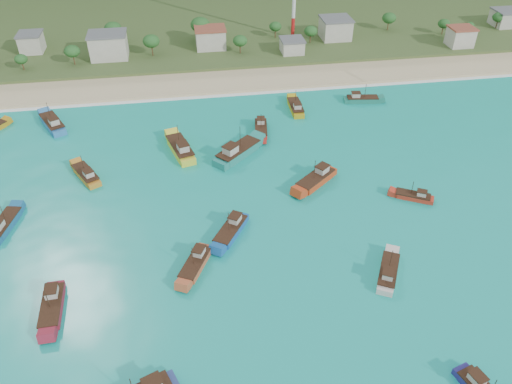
{
  "coord_description": "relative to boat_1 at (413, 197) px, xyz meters",
  "views": [
    {
      "loc": [
        -11.09,
        -62.3,
        64.17
      ],
      "look_at": [
        1.59,
        18.0,
        3.0
      ],
      "focal_mm": 35.0,
      "sensor_mm": 36.0,
      "label": 1
    }
  ],
  "objects": [
    {
      "name": "boat_11",
      "position": [
        -79.81,
        43.37,
        0.42
      ],
      "size": [
        8.39,
        12.16,
        6.99
      ],
      "rotation": [
        0.0,
        0.0,
        0.46
      ],
      "color": "#2C70AF",
      "rests_on": "ground"
    },
    {
      "name": "boat_27",
      "position": [
        -15.77,
        42.66,
        0.23
      ],
      "size": [
        3.23,
        10.19,
        5.98
      ],
      "rotation": [
        0.0,
        0.0,
        6.26
      ],
      "color": "#B29613",
      "rests_on": "ground"
    },
    {
      "name": "boat_25",
      "position": [
        -18.83,
        8.66,
        0.37
      ],
      "size": [
        10.9,
        9.85,
        6.72
      ],
      "rotation": [
        0.0,
        0.0,
        2.26
      ],
      "color": "#BC3C18",
      "rests_on": "ground"
    },
    {
      "name": "boat_12",
      "position": [
        -46.4,
        -12.85,
        0.18
      ],
      "size": [
        6.87,
        9.92,
        5.71
      ],
      "rotation": [
        0.0,
        0.0,
        2.68
      ],
      "color": "#BA5530",
      "rests_on": "ground"
    },
    {
      "name": "beach",
      "position": [
        -34.53,
        64.49,
        -0.46
      ],
      "size": [
        400.0,
        18.0,
        1.2
      ],
      "primitive_type": "cube",
      "color": "beige",
      "rests_on": "ground"
    },
    {
      "name": "ground",
      "position": [
        -34.53,
        -14.51,
        -0.46
      ],
      "size": [
        600.0,
        600.0,
        0.0
      ],
      "primitive_type": "plane",
      "color": "#0D9782",
      "rests_on": "ground"
    },
    {
      "name": "boat_3",
      "position": [
        -13.36,
        -20.22,
        0.18
      ],
      "size": [
        7.02,
        9.85,
        5.7
      ],
      "rotation": [
        0.0,
        0.0,
        5.8
      ],
      "color": "beige",
      "rests_on": "ground"
    },
    {
      "name": "boat_4",
      "position": [
        3.64,
        44.62,
        0.19
      ],
      "size": [
        9.97,
        4.17,
        5.71
      ],
      "rotation": [
        0.0,
        0.0,
        4.57
      ],
      "color": "#1A7461",
      "rests_on": "ground"
    },
    {
      "name": "land",
      "position": [
        -34.53,
        125.49,
        -0.46
      ],
      "size": [
        400.0,
        110.0,
        2.4
      ],
      "primitive_type": "cube",
      "color": "#385123",
      "rests_on": "ground"
    },
    {
      "name": "boat_9",
      "position": [
        -69.93,
        -19.02,
        0.25
      ],
      "size": [
        3.4,
        10.34,
        6.05
      ],
      "rotation": [
        0.0,
        0.0,
        3.18
      ],
      "color": "maroon",
      "rests_on": "ground"
    },
    {
      "name": "vegetation",
      "position": [
        -39.56,
        89.23,
        4.61
      ],
      "size": [
        274.65,
        25.63,
        8.71
      ],
      "color": "#235623",
      "rests_on": "ground"
    },
    {
      "name": "boat_19",
      "position": [
        -27.09,
        32.5,
        0.2
      ],
      "size": [
        4.26,
        10.13,
        5.8
      ],
      "rotation": [
        0.0,
        0.0,
        3.0
      ],
      "color": "red",
      "rests_on": "ground"
    },
    {
      "name": "boat_23",
      "position": [
        -39.15,
        -4.99,
        0.26
      ],
      "size": [
        8.09,
        10.36,
        6.1
      ],
      "rotation": [
        0.0,
        0.0,
        2.58
      ],
      "color": "#1555A1",
      "rests_on": "ground"
    },
    {
      "name": "surf_line",
      "position": [
        -34.53,
        54.99,
        -0.46
      ],
      "size": [
        400.0,
        2.5,
        0.08
      ],
      "primitive_type": "cube",
      "color": "white",
      "rests_on": "ground"
    },
    {
      "name": "boat_13",
      "position": [
        -34.41,
        22.04,
        0.6
      ],
      "size": [
        12.57,
        12.12,
        7.97
      ],
      "rotation": [
        0.0,
        0.0,
        5.46
      ],
      "color": "#1D7E74",
      "rests_on": "ground"
    },
    {
      "name": "boat_1",
      "position": [
        0.0,
        0.0,
        0.0
      ],
      "size": [
        8.11,
        5.81,
        4.69
      ],
      "rotation": [
        0.0,
        0.0,
        1.08
      ],
      "color": "red",
      "rests_on": "ground"
    },
    {
      "name": "boat_24",
      "position": [
        -82.53,
        3.58,
        0.22
      ],
      "size": [
        5.16,
        10.45,
        5.93
      ],
      "rotation": [
        0.0,
        0.0,
        6.05
      ],
      "color": "#185888",
      "rests_on": "ground"
    },
    {
      "name": "boat_21",
      "position": [
        -68.71,
        18.55,
        0.21
      ],
      "size": [
        7.35,
        10.08,
        5.85
      ],
      "rotation": [
        0.0,
        0.0,
        0.5
      ],
      "color": "#C37D23",
      "rests_on": "ground"
    },
    {
      "name": "boat_28",
      "position": [
        -47.62,
        25.7,
        0.5
      ],
      "size": [
        6.91,
        13.11,
        7.43
      ],
      "rotation": [
        0.0,
        0.0,
        0.27
      ],
      "color": "yellow",
      "rests_on": "ground"
    },
    {
      "name": "village",
      "position": [
        -25.98,
        87.1,
        4.31
      ],
      "size": [
        211.06,
        24.57,
        7.52
      ],
      "color": "beige",
      "rests_on": "ground"
    }
  ]
}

